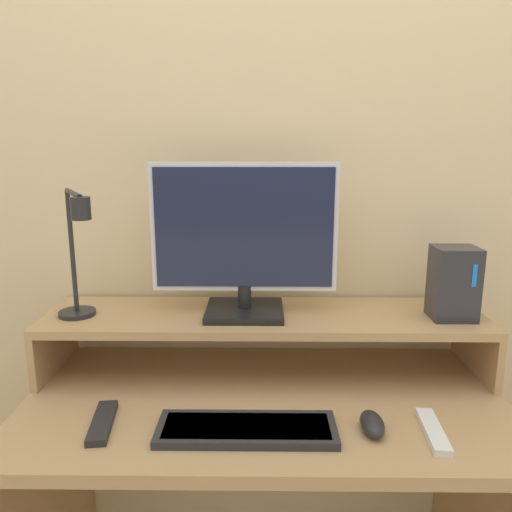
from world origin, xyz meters
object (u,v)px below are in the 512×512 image
object	(u,v)px
monitor	(244,239)
keyboard	(247,429)
mouse	(372,424)
router_dock	(454,283)
desk_lamp	(77,259)
remote_secondary	(433,431)
remote_control	(102,422)

from	to	relation	value
monitor	keyboard	xyz separation A→B (m)	(0.01, -0.30, -0.35)
mouse	keyboard	bearing A→B (deg)	-177.86
router_dock	keyboard	bearing A→B (deg)	-152.06
desk_lamp	remote_secondary	size ratio (longest dim) A/B	2.01
desk_lamp	keyboard	size ratio (longest dim) A/B	0.87
monitor	mouse	bearing A→B (deg)	-46.12
monitor	remote_control	xyz separation A→B (m)	(-0.30, -0.28, -0.35)
monitor	remote_control	distance (m)	0.54
desk_lamp	mouse	distance (m)	0.78
monitor	mouse	xyz separation A→B (m)	(0.28, -0.29, -0.34)
mouse	monitor	bearing A→B (deg)	133.88
monitor	remote_secondary	bearing A→B (deg)	-36.59
mouse	remote_control	bearing A→B (deg)	178.52
router_dock	keyboard	world-z (taller)	router_dock
router_dock	mouse	distance (m)	0.44
monitor	mouse	world-z (taller)	monitor
router_dock	keyboard	size ratio (longest dim) A/B	0.49
keyboard	remote_control	distance (m)	0.32
mouse	router_dock	bearing A→B (deg)	46.49
remote_secondary	router_dock	bearing A→B (deg)	65.57
desk_lamp	keyboard	distance (m)	0.57
desk_lamp	monitor	bearing A→B (deg)	10.86
monitor	router_dock	size ratio (longest dim) A/B	2.55
mouse	remote_secondary	bearing A→B (deg)	-4.73
monitor	keyboard	world-z (taller)	monitor
router_dock	remote_secondary	bearing A→B (deg)	-114.43
monitor	mouse	distance (m)	0.53
router_dock	remote_control	bearing A→B (deg)	-163.29
router_dock	mouse	size ratio (longest dim) A/B	1.93
remote_secondary	keyboard	bearing A→B (deg)	179.93
monitor	desk_lamp	world-z (taller)	monitor
monitor	desk_lamp	size ratio (longest dim) A/B	1.43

